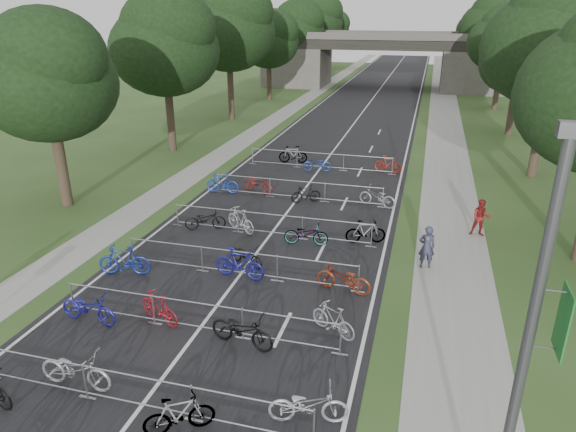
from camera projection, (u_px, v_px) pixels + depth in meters
name	position (u px, v px, depth m)	size (l,w,h in m)	color
road	(367.00, 107.00, 54.77)	(11.00, 140.00, 0.01)	black
sidewalk_right	(444.00, 110.00, 52.81)	(3.00, 140.00, 0.01)	gray
sidewalk_left	(299.00, 104.00, 56.60)	(2.00, 140.00, 0.01)	gray
lane_markings	(367.00, 107.00, 54.77)	(0.12, 140.00, 0.00)	silver
overpass_bridge	(383.00, 60.00, 66.88)	(31.00, 8.00, 7.05)	#4D4A45
lamppost	(525.00, 367.00, 8.17)	(0.61, 0.65, 8.21)	#4C4C51
tree_left_0	(47.00, 79.00, 24.64)	(6.72, 6.72, 10.25)	#33261C
tree_left_1	(165.00, 46.00, 35.08)	(7.56, 7.56, 11.53)	#33261C
tree_right_1	(558.00, 42.00, 28.86)	(8.18, 8.18, 12.47)	#33261C
tree_left_2	(229.00, 28.00, 45.52)	(8.40, 8.40, 12.81)	#33261C
tree_right_2	(521.00, 60.00, 40.33)	(6.16, 6.16, 9.39)	#33261C
tree_left_3	(269.00, 40.00, 56.87)	(6.72, 6.72, 10.25)	#33261C
tree_right_3	(506.00, 39.00, 50.71)	(7.17, 7.17, 10.93)	#33261C
tree_left_4	(296.00, 29.00, 67.31)	(7.56, 7.56, 11.53)	#33261C
tree_right_4	(495.00, 26.00, 61.08)	(8.18, 8.18, 12.47)	#33261C
tree_left_5	(316.00, 21.00, 77.74)	(8.40, 8.40, 12.81)	#33261C
tree_right_5	(485.00, 38.00, 72.55)	(6.16, 6.16, 9.39)	#33261C
tree_left_6	(331.00, 30.00, 89.09)	(6.72, 6.72, 10.25)	#33261C
tree_right_6	(480.00, 28.00, 82.93)	(7.17, 7.17, 10.93)	#33261C
barrier_row_1	(137.00, 392.00, 13.03)	(9.70, 0.08, 1.10)	#A0A3A7
barrier_row_2	(197.00, 316.00, 16.25)	(9.70, 0.08, 1.10)	#A0A3A7
barrier_row_3	(239.00, 264.00, 19.65)	(9.70, 0.08, 1.10)	#A0A3A7
barrier_row_4	(270.00, 225.00, 23.23)	(9.70, 0.08, 1.10)	#A0A3A7
barrier_row_5	(297.00, 190.00, 27.71)	(9.70, 0.08, 1.10)	#A0A3A7
barrier_row_6	(320.00, 161.00, 33.08)	(9.70, 0.08, 1.10)	#A0A3A7
bike_5	(76.00, 370.00, 13.82)	(0.75, 2.15, 1.13)	#94949B
bike_6	(179.00, 415.00, 12.33)	(0.49, 1.75, 1.05)	#A0A3A7
bike_7	(308.00, 405.00, 12.64)	(0.69, 1.99, 1.05)	#A5A5AD
bike_8	(88.00, 308.00, 16.72)	(0.73, 2.10, 1.10)	navy
bike_9	(159.00, 308.00, 16.75)	(0.50, 1.77, 1.07)	maroon
bike_10	(242.00, 330.00, 15.54)	(0.74, 2.14, 1.12)	black
bike_11	(333.00, 320.00, 16.12)	(0.49, 1.74, 1.04)	gray
bike_12	(124.00, 260.00, 19.74)	(0.58, 2.04, 1.23)	navy
bike_13	(246.00, 255.00, 20.54)	(0.60, 1.73, 0.91)	black
bike_14	(239.00, 264.00, 19.50)	(0.58, 2.04, 1.23)	navy
bike_15	(344.00, 279.00, 18.56)	(0.72, 2.05, 1.08)	maroon
bike_16	(205.00, 220.00, 23.90)	(0.66, 1.90, 1.00)	black
bike_17	(241.00, 220.00, 23.67)	(0.54, 1.90, 1.14)	#9F9FA7
bike_18	(306.00, 234.00, 22.33)	(0.67, 1.93, 1.02)	#A0A3A7
bike_19	(366.00, 232.00, 22.50)	(0.50, 1.77, 1.07)	#A0A3A7
bike_20	(222.00, 183.00, 28.70)	(0.54, 1.92, 1.15)	#1D3AA0
bike_21	(258.00, 184.00, 28.77)	(0.71, 2.03, 1.07)	maroon
bike_22	(306.00, 194.00, 27.29)	(0.46, 1.64, 0.99)	black
bike_23	(377.00, 197.00, 26.73)	(0.70, 2.01, 1.05)	gray
bike_25	(293.00, 155.00, 34.39)	(0.54, 1.92, 1.15)	#A0A3A7
bike_26	(317.00, 164.00, 32.67)	(0.63, 1.80, 0.94)	navy
bike_27	(388.00, 164.00, 32.34)	(0.51, 1.80, 1.08)	maroon
pedestrian_a	(427.00, 247.00, 20.21)	(0.65, 0.43, 1.78)	#303148
pedestrian_b	(481.00, 218.00, 23.11)	(0.84, 0.65, 1.73)	maroon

